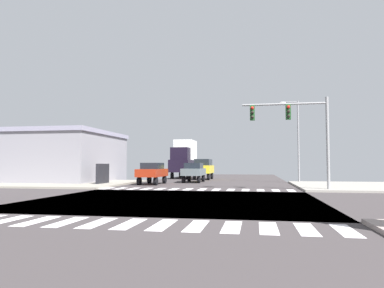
# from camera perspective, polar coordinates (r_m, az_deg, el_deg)

# --- Properties ---
(ground) EXTENTS (90.00, 90.00, 0.05)m
(ground) POSITION_cam_1_polar(r_m,az_deg,el_deg) (17.96, -2.63, -8.92)
(ground) COLOR #3A3436
(sidewalk_corner_ne) EXTENTS (12.00, 12.00, 0.14)m
(sidewalk_corner_ne) POSITION_cam_1_polar(r_m,az_deg,el_deg) (30.86, 27.30, -6.01)
(sidewalk_corner_ne) COLOR gray
(sidewalk_corner_ne) RESTS_ON ground
(sidewalk_corner_nw) EXTENTS (12.00, 12.00, 0.14)m
(sidewalk_corner_nw) POSITION_cam_1_polar(r_m,az_deg,el_deg) (33.99, -19.93, -5.89)
(sidewalk_corner_nw) COLOR gray
(sidewalk_corner_nw) RESTS_ON ground
(crosswalk_near) EXTENTS (13.50, 2.00, 0.01)m
(crosswalk_near) POSITION_cam_1_polar(r_m,az_deg,el_deg) (11.10, -12.41, -12.24)
(crosswalk_near) COLOR silver
(crosswalk_near) RESTS_ON ground
(crosswalk_far) EXTENTS (13.50, 2.00, 0.01)m
(crosswalk_far) POSITION_cam_1_polar(r_m,az_deg,el_deg) (25.15, 0.48, -7.23)
(crosswalk_far) COLOR silver
(crosswalk_far) RESTS_ON ground
(traffic_signal_mast) EXTENTS (5.62, 0.55, 6.20)m
(traffic_signal_mast) POSITION_cam_1_polar(r_m,az_deg,el_deg) (24.83, 15.81, 3.34)
(traffic_signal_mast) COLOR gray
(traffic_signal_mast) RESTS_ON ground
(street_lamp) EXTENTS (1.78, 0.32, 7.76)m
(street_lamp) POSITION_cam_1_polar(r_m,az_deg,el_deg) (35.16, 16.17, 1.63)
(street_lamp) COLOR gray
(street_lamp) RESTS_ON ground
(bank_building) EXTENTS (16.97, 11.07, 5.00)m
(bank_building) POSITION_cam_1_polar(r_m,az_deg,el_deg) (39.64, -23.48, -1.89)
(bank_building) COLOR gray
(bank_building) RESTS_ON ground
(box_truck_farside_1) EXTENTS (2.40, 7.20, 4.85)m
(box_truck_farside_1) POSITION_cam_1_polar(r_m,az_deg,el_deg) (45.63, -1.24, -2.23)
(box_truck_farside_1) COLOR black
(box_truck_farside_1) RESTS_ON ground
(sedan_crossing_1) EXTENTS (1.80, 4.30, 1.88)m
(sedan_crossing_1) POSITION_cam_1_polar(r_m,az_deg,el_deg) (34.95, 0.29, -4.29)
(sedan_crossing_1) COLOR black
(sedan_crossing_1) RESTS_ON ground
(suv_queued_1) EXTENTS (1.96, 4.60, 2.34)m
(suv_queued_1) POSITION_cam_1_polar(r_m,az_deg,el_deg) (41.47, 1.83, -3.74)
(suv_queued_1) COLOR black
(suv_queued_1) RESTS_ON ground
(sedan_leading_2) EXTENTS (1.80, 4.30, 1.88)m
(sedan_leading_2) POSITION_cam_1_polar(r_m,az_deg,el_deg) (31.69, -6.33, -4.38)
(sedan_leading_2) COLOR black
(sedan_leading_2) RESTS_ON ground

